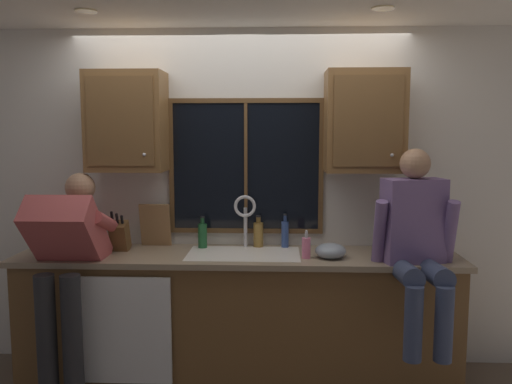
{
  "coord_description": "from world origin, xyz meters",
  "views": [
    {
      "loc": [
        0.29,
        -3.95,
        1.8
      ],
      "look_at": [
        0.13,
        -0.3,
        1.37
      ],
      "focal_mm": 36.64,
      "sensor_mm": 36.0,
      "label": 1
    }
  ],
  "objects_px": {
    "cutting_board": "(155,225)",
    "bottle_tall_clear": "(202,235)",
    "bottle_amber_small": "(258,234)",
    "knife_block": "(120,236)",
    "person_standing": "(67,259)",
    "person_sitting_on_counter": "(416,238)",
    "soap_dispenser": "(306,247)",
    "mixing_bowl": "(331,251)",
    "bottle_green_glass": "(285,234)"
  },
  "relations": [
    {
      "from": "soap_dispenser",
      "to": "bottle_tall_clear",
      "type": "xyz_separation_m",
      "value": [
        -0.76,
        0.29,
        0.02
      ]
    },
    {
      "from": "mixing_bowl",
      "to": "bottle_amber_small",
      "type": "distance_m",
      "value": 0.61
    },
    {
      "from": "person_sitting_on_counter",
      "to": "soap_dispenser",
      "type": "distance_m",
      "value": 0.73
    },
    {
      "from": "person_standing",
      "to": "bottle_amber_small",
      "type": "relative_size",
      "value": 6.22
    },
    {
      "from": "cutting_board",
      "to": "mixing_bowl",
      "type": "relative_size",
      "value": 1.56
    },
    {
      "from": "cutting_board",
      "to": "bottle_amber_small",
      "type": "bearing_deg",
      "value": 0.92
    },
    {
      "from": "mixing_bowl",
      "to": "bottle_tall_clear",
      "type": "bearing_deg",
      "value": 163.86
    },
    {
      "from": "person_standing",
      "to": "bottle_tall_clear",
      "type": "height_order",
      "value": "person_standing"
    },
    {
      "from": "person_standing",
      "to": "mixing_bowl",
      "type": "bearing_deg",
      "value": 6.16
    },
    {
      "from": "cutting_board",
      "to": "knife_block",
      "type": "bearing_deg",
      "value": -143.85
    },
    {
      "from": "cutting_board",
      "to": "person_standing",
      "type": "bearing_deg",
      "value": -133.93
    },
    {
      "from": "knife_block",
      "to": "mixing_bowl",
      "type": "bearing_deg",
      "value": -5.44
    },
    {
      "from": "person_standing",
      "to": "knife_block",
      "type": "distance_m",
      "value": 0.43
    },
    {
      "from": "soap_dispenser",
      "to": "bottle_green_glass",
      "type": "distance_m",
      "value": 0.36
    },
    {
      "from": "person_sitting_on_counter",
      "to": "bottle_tall_clear",
      "type": "height_order",
      "value": "person_sitting_on_counter"
    },
    {
      "from": "bottle_amber_small",
      "to": "soap_dispenser",
      "type": "bearing_deg",
      "value": -44.59
    },
    {
      "from": "knife_block",
      "to": "bottle_green_glass",
      "type": "bearing_deg",
      "value": 7.79
    },
    {
      "from": "knife_block",
      "to": "bottle_green_glass",
      "type": "relative_size",
      "value": 1.25
    },
    {
      "from": "cutting_board",
      "to": "bottle_amber_small",
      "type": "relative_size",
      "value": 1.38
    },
    {
      "from": "knife_block",
      "to": "mixing_bowl",
      "type": "xyz_separation_m",
      "value": [
        1.52,
        -0.14,
        -0.06
      ]
    },
    {
      "from": "person_standing",
      "to": "bottle_tall_clear",
      "type": "distance_m",
      "value": 0.97
    },
    {
      "from": "cutting_board",
      "to": "mixing_bowl",
      "type": "height_order",
      "value": "cutting_board"
    },
    {
      "from": "bottle_green_glass",
      "to": "bottle_amber_small",
      "type": "relative_size",
      "value": 1.06
    },
    {
      "from": "mixing_bowl",
      "to": "bottle_green_glass",
      "type": "xyz_separation_m",
      "value": [
        -0.31,
        0.31,
        0.06
      ]
    },
    {
      "from": "bottle_tall_clear",
      "to": "bottle_amber_small",
      "type": "xyz_separation_m",
      "value": [
        0.42,
        0.05,
        0.0
      ]
    },
    {
      "from": "bottle_tall_clear",
      "to": "bottle_amber_small",
      "type": "bearing_deg",
      "value": 7.03
    },
    {
      "from": "bottle_amber_small",
      "to": "knife_block",
      "type": "bearing_deg",
      "value": -170.07
    },
    {
      "from": "person_standing",
      "to": "bottle_green_glass",
      "type": "bearing_deg",
      "value": 18.9
    },
    {
      "from": "person_sitting_on_counter",
      "to": "bottle_amber_small",
      "type": "xyz_separation_m",
      "value": [
        -1.05,
        0.5,
        -0.08
      ]
    },
    {
      "from": "bottle_tall_clear",
      "to": "knife_block",
      "type": "bearing_deg",
      "value": -168.05
    },
    {
      "from": "soap_dispenser",
      "to": "mixing_bowl",
      "type": "bearing_deg",
      "value": 5.8
    },
    {
      "from": "person_sitting_on_counter",
      "to": "bottle_amber_small",
      "type": "distance_m",
      "value": 1.16
    },
    {
      "from": "knife_block",
      "to": "mixing_bowl",
      "type": "relative_size",
      "value": 1.5
    },
    {
      "from": "person_sitting_on_counter",
      "to": "bottle_green_glass",
      "type": "relative_size",
      "value": 4.92
    },
    {
      "from": "knife_block",
      "to": "soap_dispenser",
      "type": "height_order",
      "value": "knife_block"
    },
    {
      "from": "person_sitting_on_counter",
      "to": "cutting_board",
      "type": "distance_m",
      "value": 1.89
    },
    {
      "from": "person_standing",
      "to": "soap_dispenser",
      "type": "height_order",
      "value": "person_standing"
    },
    {
      "from": "person_sitting_on_counter",
      "to": "bottle_green_glass",
      "type": "distance_m",
      "value": 0.98
    },
    {
      "from": "person_standing",
      "to": "bottle_amber_small",
      "type": "xyz_separation_m",
      "value": [
        1.26,
        0.51,
        0.08
      ]
    },
    {
      "from": "person_standing",
      "to": "soap_dispenser",
      "type": "bearing_deg",
      "value": 6.19
    },
    {
      "from": "person_standing",
      "to": "bottle_tall_clear",
      "type": "bearing_deg",
      "value": 28.58
    },
    {
      "from": "person_standing",
      "to": "bottle_amber_small",
      "type": "bearing_deg",
      "value": 22.08
    },
    {
      "from": "cutting_board",
      "to": "soap_dispenser",
      "type": "distance_m",
      "value": 1.17
    },
    {
      "from": "bottle_amber_small",
      "to": "bottle_green_glass",
      "type": "bearing_deg",
      "value": -3.09
    },
    {
      "from": "person_standing",
      "to": "soap_dispenser",
      "type": "relative_size",
      "value": 7.53
    },
    {
      "from": "cutting_board",
      "to": "bottle_tall_clear",
      "type": "height_order",
      "value": "cutting_board"
    },
    {
      "from": "person_standing",
      "to": "person_sitting_on_counter",
      "type": "height_order",
      "value": "person_sitting_on_counter"
    },
    {
      "from": "bottle_tall_clear",
      "to": "cutting_board",
      "type": "bearing_deg",
      "value": 173.91
    },
    {
      "from": "cutting_board",
      "to": "mixing_bowl",
      "type": "bearing_deg",
      "value": -13.39
    },
    {
      "from": "soap_dispenser",
      "to": "bottle_tall_clear",
      "type": "bearing_deg",
      "value": 159.34
    }
  ]
}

